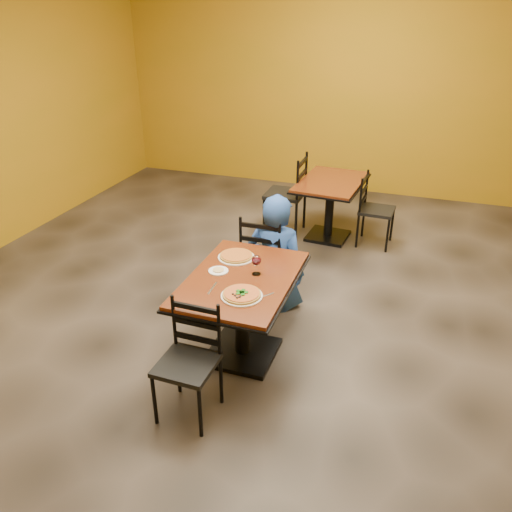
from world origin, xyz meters
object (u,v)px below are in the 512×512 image
at_px(pizza_far, 236,255).
at_px(wine_glass, 256,264).
at_px(diner, 276,251).
at_px(chair_main_near, 187,365).
at_px(chair_second_right, 377,211).
at_px(plate_main, 242,296).
at_px(side_plate, 218,271).
at_px(table_main, 242,298).
at_px(pizza_main, 242,294).
at_px(table_second, 330,196).
at_px(chair_main_far, 265,256).
at_px(chair_second_left, 285,194).
at_px(plate_far, 236,257).

height_order(pizza_far, wine_glass, wine_glass).
bearing_deg(diner, chair_main_near, 86.91).
relative_size(chair_second_right, plate_main, 2.81).
distance_m(pizza_far, side_plate, 0.28).
bearing_deg(chair_main_near, table_main, 82.04).
distance_m(chair_second_right, pizza_far, 2.49).
height_order(chair_second_right, side_plate, chair_second_right).
distance_m(chair_second_right, pizza_main, 2.95).
relative_size(table_second, plate_main, 3.68).
relative_size(table_main, pizza_far, 4.39).
xyz_separation_m(table_main, chair_main_far, (-0.12, 0.97, -0.10)).
distance_m(chair_second_left, side_plate, 2.58).
height_order(table_main, wine_glass, wine_glass).
height_order(table_main, chair_main_far, chair_main_far).
distance_m(plate_main, plate_far, 0.63).
height_order(chair_main_near, diner, diner).
relative_size(diner, plate_main, 3.67).
bearing_deg(wine_glass, diner, 95.72).
distance_m(chair_main_near, wine_glass, 0.97).
relative_size(table_second, chair_second_right, 1.31).
xyz_separation_m(side_plate, wine_glass, (0.30, 0.06, 0.08)).
bearing_deg(chair_main_far, table_second, -102.32).
xyz_separation_m(chair_main_near, pizza_far, (-0.04, 1.07, 0.34)).
height_order(chair_main_near, plate_main, chair_main_near).
distance_m(chair_main_near, plate_main, 0.64).
height_order(chair_main_far, plate_far, chair_main_far).
distance_m(chair_second_left, plate_far, 2.31).
xyz_separation_m(chair_second_left, pizza_far, (0.22, -2.28, 0.26)).
bearing_deg(chair_second_right, chair_main_near, 167.91).
height_order(chair_main_far, pizza_main, chair_main_far).
height_order(chair_second_left, pizza_main, chair_second_left).
bearing_deg(table_main, wine_glass, 41.81).
bearing_deg(table_second, chair_main_far, -100.72).
xyz_separation_m(table_main, chair_second_right, (0.76, 2.59, -0.12)).
xyz_separation_m(plate_main, pizza_main, (0.00, 0.00, 0.02)).
height_order(plate_far, side_plate, same).
distance_m(chair_main_near, plate_far, 1.12).
relative_size(chair_main_far, pizza_main, 3.23).
height_order(plate_main, side_plate, same).
bearing_deg(chair_main_near, chair_main_far, 90.89).
xyz_separation_m(chair_second_left, diner, (0.40, -1.70, 0.06)).
bearing_deg(diner, pizza_far, 75.16).
distance_m(table_main, pizza_main, 0.36).
height_order(diner, pizza_main, diner).
bearing_deg(diner, table_main, 90.70).
height_order(table_main, table_second, same).
height_order(table_main, chair_main_near, chair_main_near).
distance_m(chair_second_left, wine_glass, 2.57).
bearing_deg(diner, chair_second_right, -112.10).
relative_size(table_second, pizza_main, 4.02).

